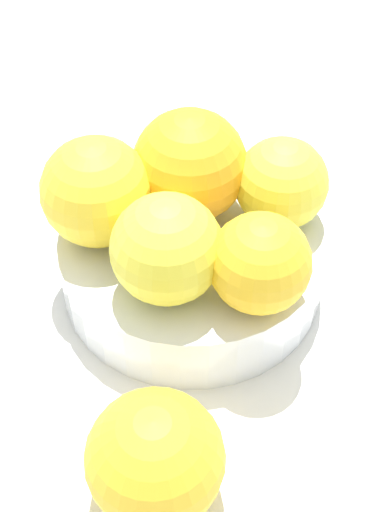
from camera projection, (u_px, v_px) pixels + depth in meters
The scene contains 8 objects.
ground_plane at pixel (192, 291), 57.48cm from camera, with size 110.00×110.00×2.00cm, color white.
fruit_bowl at pixel (192, 262), 55.01cm from camera, with size 19.30×19.30×4.99cm.
orange_in_bowl_0 at pixel (167, 249), 47.20cm from camera, with size 7.36×7.36×7.36cm, color yellow.
orange_in_bowl_1 at pixel (190, 166), 52.17cm from camera, with size 8.20×8.20×8.20cm, color #F9A823.
orange_in_bowl_2 at pixel (260, 263), 46.84cm from camera, with size 6.65×6.65×6.65cm, color yellow.
orange_in_bowl_3 at pixel (96, 192), 50.63cm from camera, with size 7.77×7.77×7.77cm, color yellow.
orange_in_bowl_4 at pixel (280, 182), 52.18cm from camera, with size 6.65×6.65×6.65cm, color yellow.
orange_loose_0 at pixel (155, 459), 42.28cm from camera, with size 8.14×8.14×8.14cm, color yellow.
Camera 1 is at (-35.49, 11.35, 42.85)cm, focal length 52.10 mm.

